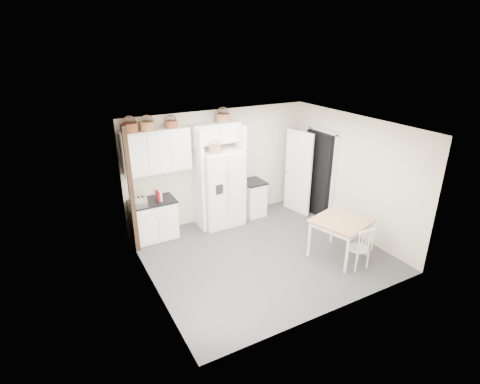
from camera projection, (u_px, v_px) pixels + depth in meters
floor at (263, 253)px, 7.60m from camera, size 4.50×4.50×0.00m
ceiling at (267, 127)px, 6.61m from camera, size 4.50×4.50×0.00m
wall_back at (219, 165)px, 8.73m from camera, size 4.50×0.00×4.50m
wall_left at (148, 220)px, 6.11m from camera, size 0.00×4.00×4.00m
wall_right at (353, 175)px, 8.10m from camera, size 0.00×4.00×4.00m
refrigerator at (220, 188)px, 8.54m from camera, size 0.92×0.74×1.77m
base_cab_left at (154, 220)px, 8.06m from camera, size 0.91×0.58×0.84m
base_cab_right at (253, 199)px, 9.16m from camera, size 0.47×0.57×0.83m
dining_table at (339, 238)px, 7.38m from camera, size 1.18×1.18×0.79m
windsor_chair at (359, 248)px, 7.03m from camera, size 0.42×0.39×0.80m
counter_left at (152, 201)px, 7.89m from camera, size 0.95×0.61×0.04m
counter_right at (253, 182)px, 8.99m from camera, size 0.51×0.61×0.04m
toaster at (141, 201)px, 7.65m from camera, size 0.27×0.18×0.17m
cookbook_red at (158, 196)px, 7.82m from camera, size 0.05×0.16×0.23m
cookbook_cream at (160, 196)px, 7.84m from camera, size 0.05×0.15×0.22m
basket_upper_a at (130, 128)px, 7.28m from camera, size 0.31×0.31×0.18m
basket_upper_b at (147, 126)px, 7.43m from camera, size 0.30×0.30×0.17m
basket_upper_c at (171, 124)px, 7.65m from camera, size 0.25×0.25×0.15m
basket_bridge_b at (223, 118)px, 8.17m from camera, size 0.32×0.32×0.18m
basket_fridge_a at (215, 149)px, 8.02m from camera, size 0.27×0.27×0.14m
upper_cabinet at (157, 151)px, 7.70m from camera, size 1.40×0.34×0.90m
bridge_cabinet at (216, 133)px, 8.21m from camera, size 1.12×0.34×0.45m
fridge_panel_left at (198, 180)px, 8.25m from camera, size 0.08×0.60×2.30m
fridge_panel_right at (239, 173)px, 8.70m from camera, size 0.08×0.60×2.30m
trim_post at (131, 192)px, 7.23m from camera, size 0.09×0.09×2.60m
doorway_void at (319, 174)px, 8.98m from camera, size 0.18×0.85×2.05m
door_slab at (298, 173)px, 9.09m from camera, size 0.21×0.79×2.05m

